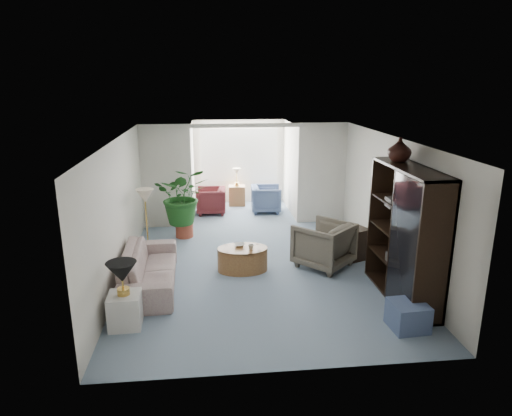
{
  "coord_description": "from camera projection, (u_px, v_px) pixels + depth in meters",
  "views": [
    {
      "loc": [
        -0.91,
        -7.84,
        3.51
      ],
      "look_at": [
        0.0,
        0.6,
        1.1
      ],
      "focal_mm": 31.99,
      "sensor_mm": 36.0,
      "label": 1
    }
  ],
  "objects": [
    {
      "name": "house_plant",
      "position": [
        183.0,
        196.0,
        10.26
      ],
      "size": [
        1.18,
        1.03,
        1.32
      ],
      "primitive_type": "imported",
      "color": "#1D531C",
      "rests_on": "plant_pot"
    },
    {
      "name": "coffee_table",
      "position": [
        243.0,
        259.0,
        8.62
      ],
      "size": [
        1.04,
        1.04,
        0.45
      ],
      "primitive_type": "cylinder",
      "rotation": [
        0.0,
        0.0,
        0.1
      ],
      "color": "olive",
      "rests_on": "ground"
    },
    {
      "name": "plant_pot",
      "position": [
        184.0,
        230.0,
        10.48
      ],
      "size": [
        0.4,
        0.4,
        0.32
      ],
      "primitive_type": "cylinder",
      "color": "#9E432D",
      "rests_on": "ground"
    },
    {
      "name": "sunroom_chair_blue",
      "position": [
        266.0,
        199.0,
        12.41
      ],
      "size": [
        0.84,
        0.81,
        0.72
      ],
      "primitive_type": "imported",
      "rotation": [
        0.0,
        0.0,
        1.51
      ],
      "color": "slate",
      "rests_on": "ground"
    },
    {
      "name": "cabinet_urn",
      "position": [
        400.0,
        149.0,
        7.46
      ],
      "size": [
        0.38,
        0.38,
        0.4
      ],
      "primitive_type": "imported",
      "color": "#331611",
      "rests_on": "entertainment_cabinet"
    },
    {
      "name": "wingback_chair",
      "position": [
        324.0,
        245.0,
        8.77
      ],
      "size": [
        1.34,
        1.35,
        0.88
      ],
      "primitive_type": "imported",
      "rotation": [
        0.0,
        0.0,
        3.9
      ],
      "color": "#615B4D",
      "rests_on": "ground"
    },
    {
      "name": "window_pane",
      "position": [
        239.0,
        155.0,
        13.12
      ],
      "size": [
        2.2,
        0.02,
        1.5
      ],
      "primitive_type": "cube",
      "color": "white"
    },
    {
      "name": "sunroom_table",
      "position": [
        237.0,
        196.0,
        13.07
      ],
      "size": [
        0.48,
        0.39,
        0.57
      ],
      "primitive_type": "cube",
      "rotation": [
        0.0,
        0.0,
        -0.06
      ],
      "color": "olive",
      "rests_on": "ground"
    },
    {
      "name": "window_blinds",
      "position": [
        239.0,
        155.0,
        13.09
      ],
      "size": [
        2.2,
        0.02,
        1.5
      ],
      "primitive_type": "cube",
      "color": "white"
    },
    {
      "name": "shelf_clutter",
      "position": [
        405.0,
        237.0,
        7.22
      ],
      "size": [
        0.3,
        1.09,
        1.06
      ],
      "color": "#3A3836",
      "rests_on": "entertainment_cabinet"
    },
    {
      "name": "coffee_bowl",
      "position": [
        239.0,
        245.0,
        8.64
      ],
      "size": [
        0.22,
        0.22,
        0.05
      ],
      "primitive_type": "imported",
      "rotation": [
        0.0,
        0.0,
        0.1
      ],
      "color": "white",
      "rests_on": "coffee_table"
    },
    {
      "name": "side_table_dark",
      "position": [
        354.0,
        244.0,
        9.16
      ],
      "size": [
        0.65,
        0.6,
        0.64
      ],
      "primitive_type": "cube",
      "rotation": [
        0.0,
        0.0,
        0.41
      ],
      "color": "black",
      "rests_on": "ground"
    },
    {
      "name": "table_lamp",
      "position": [
        122.0,
        272.0,
        6.49
      ],
      "size": [
        0.44,
        0.44,
        0.3
      ],
      "primitive_type": "cone",
      "color": "black",
      "rests_on": "end_table"
    },
    {
      "name": "coffee_cup",
      "position": [
        251.0,
        247.0,
        8.47
      ],
      "size": [
        0.12,
        0.12,
        0.1
      ],
      "primitive_type": "imported",
      "rotation": [
        0.0,
        0.0,
        0.1
      ],
      "color": "beige",
      "rests_on": "coffee_table"
    },
    {
      "name": "sofa",
      "position": [
        149.0,
        268.0,
        7.95
      ],
      "size": [
        0.95,
        2.26,
        0.65
      ],
      "primitive_type": "imported",
      "rotation": [
        0.0,
        0.0,
        1.61
      ],
      "color": "#B7AC9B",
      "rests_on": "ground"
    },
    {
      "name": "framed_picture",
      "position": [
        395.0,
        183.0,
        8.24
      ],
      "size": [
        0.04,
        0.5,
        0.4
      ],
      "primitive_type": "cube",
      "color": "#AEA18B"
    },
    {
      "name": "ottoman",
      "position": [
        408.0,
        316.0,
        6.61
      ],
      "size": [
        0.53,
        0.53,
        0.4
      ],
      "primitive_type": "cube",
      "rotation": [
        0.0,
        0.0,
        0.07
      ],
      "color": "slate",
      "rests_on": "ground"
    },
    {
      "name": "sunroom_floor",
      "position": [
        242.0,
        212.0,
        12.47
      ],
      "size": [
        2.6,
        2.6,
        0.0
      ],
      "primitive_type": "plane",
      "color": "#8091A9",
      "rests_on": "ground"
    },
    {
      "name": "floor",
      "position": [
        259.0,
        273.0,
        8.55
      ],
      "size": [
        6.0,
        6.0,
        0.0
      ],
      "primitive_type": "plane",
      "color": "#8091A9",
      "rests_on": "ground"
    },
    {
      "name": "floor_lamp",
      "position": [
        145.0,
        196.0,
        9.13
      ],
      "size": [
        0.36,
        0.36,
        0.28
      ],
      "primitive_type": "cone",
      "color": "beige",
      "rests_on": "ground"
    },
    {
      "name": "back_pier_right",
      "position": [
        322.0,
        174.0,
        11.27
      ],
      "size": [
        1.2,
        0.12,
        2.5
      ],
      "primitive_type": "cube",
      "color": "silver",
      "rests_on": "ground"
    },
    {
      "name": "entertainment_cabinet",
      "position": [
        405.0,
        234.0,
        7.34
      ],
      "size": [
        0.53,
        1.98,
        2.2
      ],
      "primitive_type": "cube",
      "color": "black",
      "rests_on": "ground"
    },
    {
      "name": "sunroom_chair_maroon",
      "position": [
        211.0,
        201.0,
        12.26
      ],
      "size": [
        0.81,
        0.79,
        0.7
      ],
      "primitive_type": "imported",
      "rotation": [
        0.0,
        0.0,
        -1.63
      ],
      "color": "maroon",
      "rests_on": "ground"
    },
    {
      "name": "back_header",
      "position": [
        245.0,
        125.0,
        10.75
      ],
      "size": [
        2.6,
        0.12,
        0.1
      ],
      "primitive_type": "cube",
      "color": "silver",
      "rests_on": "back_pier_left"
    },
    {
      "name": "back_pier_left",
      "position": [
        166.0,
        177.0,
        10.88
      ],
      "size": [
        1.2,
        0.12,
        2.5
      ],
      "primitive_type": "cube",
      "color": "silver",
      "rests_on": "ground"
    },
    {
      "name": "end_table",
      "position": [
        125.0,
        310.0,
        6.66
      ],
      "size": [
        0.48,
        0.48,
        0.51
      ],
      "primitive_type": "cube",
      "rotation": [
        0.0,
        0.0,
        0.04
      ],
      "color": "silver",
      "rests_on": "ground"
    }
  ]
}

